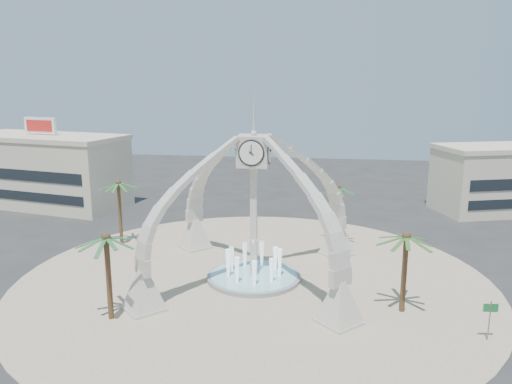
# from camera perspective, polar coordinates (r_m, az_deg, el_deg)

# --- Properties ---
(ground) EXTENTS (140.00, 140.00, 0.00)m
(ground) POSITION_cam_1_polar(r_m,az_deg,el_deg) (43.23, -0.25, -9.94)
(ground) COLOR #282828
(ground) RESTS_ON ground
(plaza) EXTENTS (40.00, 40.00, 0.06)m
(plaza) POSITION_cam_1_polar(r_m,az_deg,el_deg) (43.22, -0.25, -9.90)
(plaza) COLOR tan
(plaza) RESTS_ON ground
(clock_tower) EXTENTS (17.94, 17.94, 16.30)m
(clock_tower) POSITION_cam_1_polar(r_m,az_deg,el_deg) (41.19, -0.26, -1.57)
(clock_tower) COLOR beige
(clock_tower) RESTS_ON ground
(fountain) EXTENTS (8.00, 8.00, 3.62)m
(fountain) POSITION_cam_1_polar(r_m,az_deg,el_deg) (43.12, -0.25, -9.59)
(fountain) COLOR gray
(fountain) RESTS_ON ground
(building_nw) EXTENTS (23.75, 13.73, 11.90)m
(building_nw) POSITION_cam_1_polar(r_m,az_deg,el_deg) (73.24, -23.03, 2.33)
(building_nw) COLOR beige
(building_nw) RESTS_ON ground
(palm_east) EXTENTS (5.41, 5.41, 6.57)m
(palm_east) POSITION_cam_1_polar(r_m,az_deg,el_deg) (37.06, 16.83, -4.97)
(palm_east) COLOR brown
(palm_east) RESTS_ON ground
(palm_west) EXTENTS (3.97, 3.97, 7.21)m
(palm_west) POSITION_cam_1_polar(r_m,az_deg,el_deg) (52.28, -15.46, 0.89)
(palm_west) COLOR brown
(palm_west) RESTS_ON ground
(palm_north) EXTENTS (3.91, 3.91, 6.73)m
(palm_north) POSITION_cam_1_polar(r_m,az_deg,el_deg) (51.21, 9.39, 0.41)
(palm_north) COLOR brown
(palm_north) RESTS_ON ground
(palm_south) EXTENTS (4.14, 4.14, 6.86)m
(palm_south) POSITION_cam_1_polar(r_m,az_deg,el_deg) (35.82, -16.77, -5.09)
(palm_south) COLOR brown
(palm_south) RESTS_ON ground
(street_sign) EXTENTS (1.02, 0.13, 2.77)m
(street_sign) POSITION_cam_1_polar(r_m,az_deg,el_deg) (36.27, 25.19, -12.37)
(street_sign) COLOR slate
(street_sign) RESTS_ON ground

